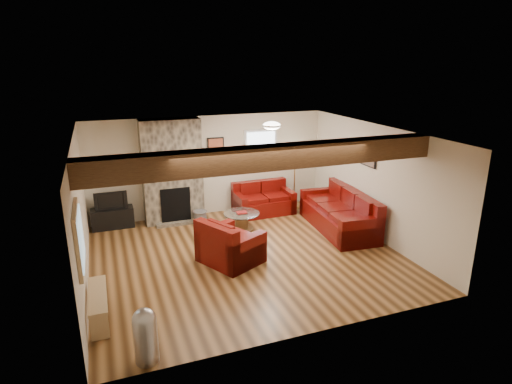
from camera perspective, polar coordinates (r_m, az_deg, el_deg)
room at (r=8.30m, az=-1.36°, el=-0.70°), size 8.00×8.00×8.00m
oak_beam at (r=6.89m, az=1.99°, el=4.66°), size 6.00×0.36×0.38m
chimney_breast at (r=10.41m, az=-11.11°, el=2.55°), size 1.40×0.67×2.50m
back_window at (r=11.13m, az=0.64°, el=5.59°), size 0.90×0.08×1.10m
hatch_window at (r=6.43m, az=-22.51°, el=-5.70°), size 0.08×1.00×0.90m
ceiling_dome at (r=9.16m, az=2.10°, el=8.67°), size 0.40×0.40×0.18m
artwork_back at (r=10.74m, az=-5.38°, el=5.89°), size 0.42×0.06×0.52m
artwork_right at (r=9.75m, az=14.73°, el=4.52°), size 0.06×0.55×0.42m
sofa_three at (r=10.10m, az=10.94°, el=-2.43°), size 1.19×2.45×0.92m
loveseat at (r=10.97m, az=1.03°, el=-0.85°), size 1.50×0.88×0.79m
armchair_red at (r=8.38m, az=-3.42°, el=-6.51°), size 1.33×1.38×0.87m
coffee_table at (r=9.97m, az=-1.93°, el=-3.92°), size 0.84×0.84×0.44m
tv_cabinet at (r=10.62m, az=-18.57°, el=-3.31°), size 0.96×0.38×0.48m
television at (r=10.47m, az=-18.81°, el=-0.99°), size 0.73×0.10×0.42m
floor_lamp at (r=11.18m, az=5.25°, el=4.93°), size 0.43×0.43×1.67m
pine_bench at (r=7.15m, az=-20.24°, el=-14.13°), size 0.27×1.16×0.43m
pedal_bin at (r=6.02m, az=-14.51°, el=-18.03°), size 0.35×0.35×0.78m
coal_bucket at (r=10.41m, az=-7.45°, el=-3.35°), size 0.36×0.36×0.34m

